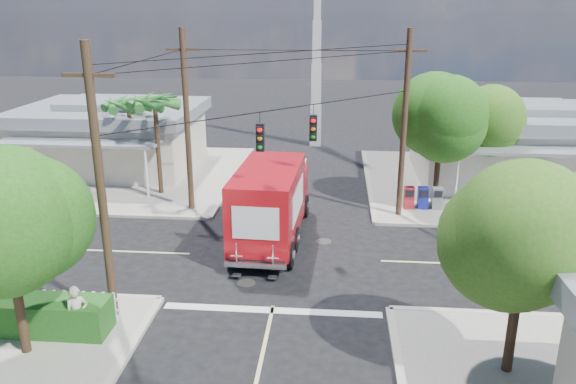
# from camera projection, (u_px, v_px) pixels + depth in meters

# --- Properties ---
(ground) EXTENTS (120.00, 120.00, 0.00)m
(ground) POSITION_uv_depth(u_px,v_px,m) (284.00, 257.00, 23.28)
(ground) COLOR black
(ground) RESTS_ON ground
(sidewalk_ne) EXTENTS (14.12, 14.12, 0.14)m
(sidewalk_ne) POSITION_uv_depth(u_px,v_px,m) (487.00, 184.00, 32.66)
(sidewalk_ne) COLOR gray
(sidewalk_ne) RESTS_ON ground
(sidewalk_nw) EXTENTS (14.12, 14.12, 0.14)m
(sidewalk_nw) POSITION_uv_depth(u_px,v_px,m) (124.00, 175.00, 34.44)
(sidewalk_nw) COLOR gray
(sidewalk_nw) RESTS_ON ground
(road_markings) EXTENTS (32.00, 32.00, 0.01)m
(road_markings) POSITION_uv_depth(u_px,v_px,m) (280.00, 273.00, 21.89)
(road_markings) COLOR beige
(road_markings) RESTS_ON ground
(building_ne) EXTENTS (11.80, 10.20, 4.50)m
(building_ne) POSITION_uv_depth(u_px,v_px,m) (515.00, 143.00, 32.85)
(building_ne) COLOR silver
(building_ne) RESTS_ON sidewalk_ne
(building_nw) EXTENTS (10.80, 10.20, 4.30)m
(building_nw) POSITION_uv_depth(u_px,v_px,m) (113.00, 135.00, 35.36)
(building_nw) COLOR beige
(building_nw) RESTS_ON sidewalk_nw
(radio_tower) EXTENTS (0.80, 0.80, 17.00)m
(radio_tower) POSITION_uv_depth(u_px,v_px,m) (316.00, 69.00, 40.39)
(radio_tower) COLOR silver
(radio_tower) RESTS_ON ground
(tree_sw_front) EXTENTS (3.88, 3.78, 6.03)m
(tree_sw_front) POSITION_uv_depth(u_px,v_px,m) (4.00, 220.00, 15.36)
(tree_sw_front) COLOR #422D1C
(tree_sw_front) RESTS_ON sidewalk_sw
(tree_ne_front) EXTENTS (4.21, 4.14, 6.66)m
(tree_ne_front) POSITION_uv_depth(u_px,v_px,m) (442.00, 116.00, 27.59)
(tree_ne_front) COLOR #422D1C
(tree_ne_front) RESTS_ON sidewalk_ne
(tree_ne_back) EXTENTS (3.77, 3.66, 5.82)m
(tree_ne_back) POSITION_uv_depth(u_px,v_px,m) (484.00, 120.00, 29.64)
(tree_ne_back) COLOR #422D1C
(tree_ne_back) RESTS_ON sidewalk_ne
(tree_se) EXTENTS (3.67, 3.54, 5.62)m
(tree_se) POSITION_uv_depth(u_px,v_px,m) (525.00, 243.00, 14.59)
(tree_se) COLOR #422D1C
(tree_se) RESTS_ON sidewalk_se
(palm_nw_front) EXTENTS (3.01, 3.08, 5.59)m
(palm_nw_front) POSITION_uv_depth(u_px,v_px,m) (155.00, 104.00, 29.41)
(palm_nw_front) COLOR #422D1C
(palm_nw_front) RESTS_ON sidewalk_nw
(palm_nw_back) EXTENTS (3.01, 3.08, 5.19)m
(palm_nw_back) POSITION_uv_depth(u_px,v_px,m) (129.00, 106.00, 31.11)
(palm_nw_back) COLOR #422D1C
(palm_nw_back) RESTS_ON sidewalk_nw
(utility_poles) EXTENTS (12.00, 10.68, 9.00)m
(utility_poles) POSITION_uv_depth(u_px,v_px,m) (250.00, 138.00, 23.46)
(utility_poles) COLOR #473321
(utility_poles) RESTS_ON ground
(picket_fence) EXTENTS (5.94, 0.06, 1.00)m
(picket_fence) POSITION_uv_depth(u_px,v_px,m) (32.00, 302.00, 18.41)
(picket_fence) COLOR silver
(picket_fence) RESTS_ON sidewalk_sw
(hedge_sw) EXTENTS (6.20, 1.20, 1.10)m
(hedge_sw) POSITION_uv_depth(u_px,v_px,m) (12.00, 314.00, 17.67)
(hedge_sw) COLOR #164C13
(hedge_sw) RESTS_ON sidewalk_sw
(vending_boxes) EXTENTS (1.90, 0.50, 1.10)m
(vending_boxes) POSITION_uv_depth(u_px,v_px,m) (423.00, 198.00, 28.40)
(vending_boxes) COLOR #AD202A
(vending_boxes) RESTS_ON sidewalk_ne
(delivery_truck) EXTENTS (2.94, 8.20, 3.50)m
(delivery_truck) POSITION_uv_depth(u_px,v_px,m) (271.00, 202.00, 24.52)
(delivery_truck) COLOR black
(delivery_truck) RESTS_ON ground
(parked_car) EXTENTS (5.46, 3.37, 1.41)m
(parked_car) POSITION_uv_depth(u_px,v_px,m) (544.00, 233.00, 23.96)
(parked_car) COLOR silver
(parked_car) RESTS_ON ground
(pedestrian) EXTENTS (0.78, 0.69, 1.78)m
(pedestrian) POSITION_uv_depth(u_px,v_px,m) (77.00, 314.00, 17.02)
(pedestrian) COLOR beige
(pedestrian) RESTS_ON sidewalk_sw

